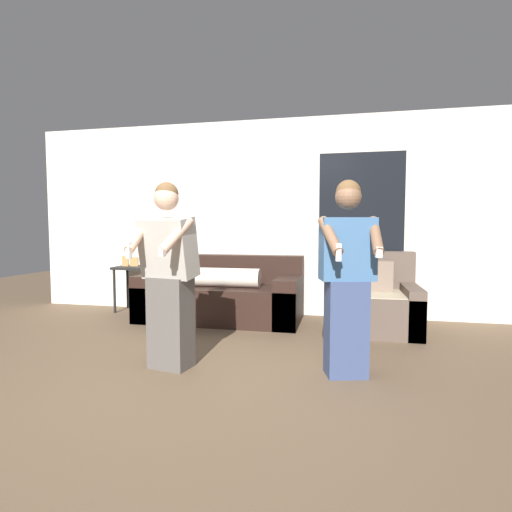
% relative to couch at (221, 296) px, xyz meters
% --- Properties ---
extents(ground_plane, '(14.00, 14.00, 0.00)m').
position_rel_couch_xyz_m(ground_plane, '(0.46, -2.41, -0.31)').
color(ground_plane, brown).
extents(wall_back, '(6.91, 0.07, 2.70)m').
position_rel_couch_xyz_m(wall_back, '(0.48, 0.52, 1.04)').
color(wall_back, silver).
rests_on(wall_back, ground_plane).
extents(couch, '(2.09, 0.95, 0.83)m').
position_rel_couch_xyz_m(couch, '(0.00, 0.00, 0.00)').
color(couch, black).
rests_on(couch, ground_plane).
extents(armchair, '(0.93, 0.92, 0.92)m').
position_rel_couch_xyz_m(armchair, '(1.96, -0.14, 0.00)').
color(armchair, brown).
rests_on(armchair, ground_plane).
extents(side_table, '(0.51, 0.44, 0.81)m').
position_rel_couch_xyz_m(side_table, '(-1.39, 0.24, 0.24)').
color(side_table, black).
rests_on(side_table, ground_plane).
extents(person_left, '(0.51, 0.55, 1.59)m').
position_rel_couch_xyz_m(person_left, '(0.11, -1.86, 0.48)').
color(person_left, '#56514C').
rests_on(person_left, ground_plane).
extents(person_right, '(0.51, 0.53, 1.59)m').
position_rel_couch_xyz_m(person_right, '(1.59, -1.72, 0.49)').
color(person_right, '#384770').
rests_on(person_right, ground_plane).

